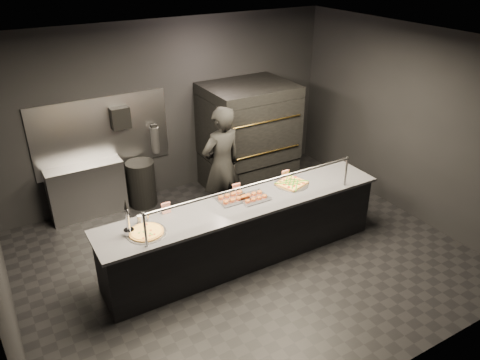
{
  "coord_description": "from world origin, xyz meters",
  "views": [
    {
      "loc": [
        -2.82,
        -4.7,
        4.08
      ],
      "look_at": [
        0.04,
        0.2,
        1.16
      ],
      "focal_mm": 35.0,
      "sensor_mm": 36.0,
      "label": 1
    }
  ],
  "objects_px": {
    "towel_dispenser": "(120,118)",
    "trash_bin": "(142,184)",
    "fire_extinguisher": "(155,139)",
    "square_pizza": "(292,183)",
    "slider_tray_b": "(254,197)",
    "prep_shelf": "(87,191)",
    "slider_tray_a": "(233,198)",
    "worker": "(222,166)",
    "round_pizza": "(146,232)",
    "service_counter": "(245,231)",
    "beer_tap": "(128,225)",
    "pizza_oven": "(248,137)"
  },
  "relations": [
    {
      "from": "pizza_oven",
      "to": "slider_tray_b",
      "type": "xyz_separation_m",
      "value": [
        -1.05,
        -1.88,
        -0.02
      ]
    },
    {
      "from": "fire_extinguisher",
      "to": "square_pizza",
      "type": "bearing_deg",
      "value": -62.47
    },
    {
      "from": "pizza_oven",
      "to": "fire_extinguisher",
      "type": "bearing_deg",
      "value": 162.11
    },
    {
      "from": "slider_tray_b",
      "to": "square_pizza",
      "type": "xyz_separation_m",
      "value": [
        0.7,
        0.08,
        -0.01
      ]
    },
    {
      "from": "prep_shelf",
      "to": "fire_extinguisher",
      "type": "relative_size",
      "value": 2.38
    },
    {
      "from": "fire_extinguisher",
      "to": "round_pizza",
      "type": "bearing_deg",
      "value": -113.51
    },
    {
      "from": "towel_dispenser",
      "to": "pizza_oven",
      "type": "bearing_deg",
      "value": -13.14
    },
    {
      "from": "square_pizza",
      "to": "worker",
      "type": "height_order",
      "value": "worker"
    },
    {
      "from": "service_counter",
      "to": "trash_bin",
      "type": "distance_m",
      "value": 2.33
    },
    {
      "from": "towel_dispenser",
      "to": "round_pizza",
      "type": "bearing_deg",
      "value": -101.92
    },
    {
      "from": "slider_tray_b",
      "to": "square_pizza",
      "type": "height_order",
      "value": "slider_tray_b"
    },
    {
      "from": "towel_dispenser",
      "to": "trash_bin",
      "type": "bearing_deg",
      "value": -45.3
    },
    {
      "from": "beer_tap",
      "to": "trash_bin",
      "type": "relative_size",
      "value": 0.62
    },
    {
      "from": "trash_bin",
      "to": "beer_tap",
      "type": "bearing_deg",
      "value": -111.96
    },
    {
      "from": "fire_extinguisher",
      "to": "beer_tap",
      "type": "height_order",
      "value": "beer_tap"
    },
    {
      "from": "service_counter",
      "to": "worker",
      "type": "bearing_deg",
      "value": 78.0
    },
    {
      "from": "slider_tray_b",
      "to": "beer_tap",
      "type": "bearing_deg",
      "value": 179.68
    },
    {
      "from": "beer_tap",
      "to": "service_counter",
      "type": "bearing_deg",
      "value": -1.03
    },
    {
      "from": "slider_tray_a",
      "to": "worker",
      "type": "height_order",
      "value": "worker"
    },
    {
      "from": "pizza_oven",
      "to": "square_pizza",
      "type": "xyz_separation_m",
      "value": [
        -0.35,
        -1.8,
        -0.03
      ]
    },
    {
      "from": "prep_shelf",
      "to": "towel_dispenser",
      "type": "height_order",
      "value": "towel_dispenser"
    },
    {
      "from": "towel_dispenser",
      "to": "fire_extinguisher",
      "type": "relative_size",
      "value": 0.69
    },
    {
      "from": "pizza_oven",
      "to": "towel_dispenser",
      "type": "distance_m",
      "value": 2.23
    },
    {
      "from": "worker",
      "to": "service_counter",
      "type": "bearing_deg",
      "value": 69.83
    },
    {
      "from": "towel_dispenser",
      "to": "beer_tap",
      "type": "distance_m",
      "value": 2.51
    },
    {
      "from": "pizza_oven",
      "to": "trash_bin",
      "type": "height_order",
      "value": "pizza_oven"
    },
    {
      "from": "pizza_oven",
      "to": "slider_tray_b",
      "type": "distance_m",
      "value": 2.15
    },
    {
      "from": "square_pizza",
      "to": "worker",
      "type": "xyz_separation_m",
      "value": [
        -0.62,
        0.99,
        0.02
      ]
    },
    {
      "from": "fire_extinguisher",
      "to": "worker",
      "type": "bearing_deg",
      "value": -66.11
    },
    {
      "from": "towel_dispenser",
      "to": "fire_extinguisher",
      "type": "height_order",
      "value": "towel_dispenser"
    },
    {
      "from": "slider_tray_a",
      "to": "trash_bin",
      "type": "xyz_separation_m",
      "value": [
        -0.62,
        2.06,
        -0.55
      ]
    },
    {
      "from": "slider_tray_b",
      "to": "square_pizza",
      "type": "distance_m",
      "value": 0.7
    },
    {
      "from": "service_counter",
      "to": "slider_tray_b",
      "type": "relative_size",
      "value": 10.32
    },
    {
      "from": "service_counter",
      "to": "slider_tray_a",
      "type": "height_order",
      "value": "service_counter"
    },
    {
      "from": "towel_dispenser",
      "to": "square_pizza",
      "type": "relative_size",
      "value": 0.72
    },
    {
      "from": "pizza_oven",
      "to": "trash_bin",
      "type": "xyz_separation_m",
      "value": [
        -1.92,
        0.31,
        -0.57
      ]
    },
    {
      "from": "service_counter",
      "to": "trash_bin",
      "type": "relative_size",
      "value": 5.18
    },
    {
      "from": "worker",
      "to": "beer_tap",
      "type": "bearing_deg",
      "value": 21.89
    },
    {
      "from": "slider_tray_a",
      "to": "trash_bin",
      "type": "relative_size",
      "value": 0.56
    },
    {
      "from": "round_pizza",
      "to": "square_pizza",
      "type": "distance_m",
      "value": 2.27
    },
    {
      "from": "prep_shelf",
      "to": "square_pizza",
      "type": "bearing_deg",
      "value": -42.21
    },
    {
      "from": "beer_tap",
      "to": "worker",
      "type": "xyz_separation_m",
      "value": [
        1.83,
        1.06,
        -0.1
      ]
    },
    {
      "from": "slider_tray_b",
      "to": "trash_bin",
      "type": "relative_size",
      "value": 0.5
    },
    {
      "from": "trash_bin",
      "to": "pizza_oven",
      "type": "bearing_deg",
      "value": -9.14
    },
    {
      "from": "service_counter",
      "to": "round_pizza",
      "type": "distance_m",
      "value": 1.49
    },
    {
      "from": "service_counter",
      "to": "square_pizza",
      "type": "xyz_separation_m",
      "value": [
        0.85,
        0.1,
        0.47
      ]
    },
    {
      "from": "slider_tray_a",
      "to": "round_pizza",
      "type": "bearing_deg",
      "value": -171.48
    },
    {
      "from": "square_pizza",
      "to": "slider_tray_a",
      "type": "bearing_deg",
      "value": 176.86
    },
    {
      "from": "round_pizza",
      "to": "square_pizza",
      "type": "bearing_deg",
      "value": 3.66
    },
    {
      "from": "towel_dispenser",
      "to": "fire_extinguisher",
      "type": "xyz_separation_m",
      "value": [
        0.55,
        0.01,
        -0.49
      ]
    }
  ]
}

